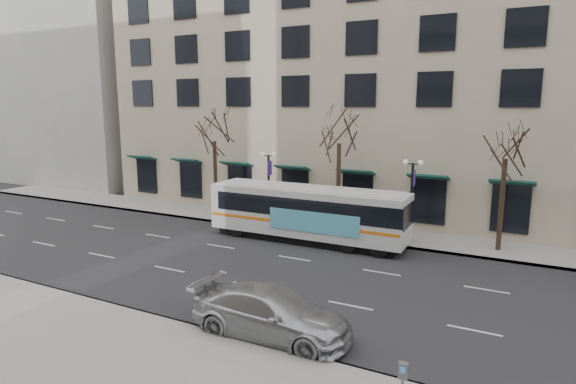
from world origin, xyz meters
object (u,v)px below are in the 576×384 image
Objects in this scene: tree_far_right at (507,142)px; pay_station at (403,374)px; lamp_post_right at (412,197)px; tree_far_mid at (339,129)px; tree_far_left at (214,128)px; lamp_post_left at (269,184)px; silver_car at (271,313)px; city_bus at (308,212)px.

tree_far_right reaches higher than pay_station.
pay_station is (3.73, -16.50, -1.89)m from lamp_post_right.
lamp_post_right is at bearing -6.83° from tree_far_mid.
tree_far_left is 15.48m from lamp_post_right.
lamp_post_right is at bearing -2.29° from tree_far_left.
tree_far_mid is 20.07m from pay_station.
lamp_post_left is (5.01, -0.60, -3.75)m from tree_far_left.
silver_car is at bearing -48.42° from tree_far_left.
city_bus is (-0.80, -3.00, -5.03)m from tree_far_mid.
tree_far_right reaches higher than lamp_post_left.
silver_car reaches higher than pay_station.
tree_far_mid reaches higher than pay_station.
city_bus is (4.19, -2.40, -1.07)m from lamp_post_left.
pay_station is (5.43, -2.10, 0.16)m from silver_car.
tree_far_mid is at bearing 11.97° from silver_car.
tree_far_right is at bearing 0.00° from tree_far_left.
silver_car is at bearing 154.34° from pay_station.
city_bus reaches higher than pay_station.
tree_far_mid reaches higher than city_bus.
silver_car is at bearing -96.73° from lamp_post_right.
city_bus is at bearing -164.46° from tree_far_right.
pay_station is at bearing -111.59° from silver_car.
tree_far_left is at bearing 161.52° from city_bus.
city_bus is at bearing 119.55° from pay_station.
city_bus is (-5.81, -2.40, -1.07)m from lamp_post_right.
lamp_post_left and lamp_post_right have the same top height.
lamp_post_right reaches higher than city_bus.
silver_car is (8.30, -14.40, -2.05)m from lamp_post_left.
lamp_post_left is at bearing -177.71° from tree_far_right.
city_bus is at bearing -157.53° from lamp_post_right.
lamp_post_right reaches higher than pay_station.
lamp_post_right is at bearing 0.00° from lamp_post_left.
silver_car is (-1.70, -14.40, -2.05)m from lamp_post_right.
silver_car is 5.82m from pay_station.
tree_far_right is 0.64× the size of city_bus.
tree_far_left is at bearing 133.08° from pay_station.
city_bus is at bearing -104.94° from tree_far_mid.
tree_far_right is at bearing 6.85° from lamp_post_right.
tree_far_left is 1.03× the size of tree_far_right.
tree_far_mid reaches higher than lamp_post_left.
tree_far_right is (20.00, 0.00, -0.28)m from tree_far_left.
lamp_post_right is at bearing 22.08° from city_bus.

